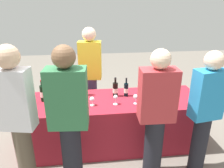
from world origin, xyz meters
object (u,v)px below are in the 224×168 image
Objects in this scene: guest_0 at (18,117)px; menu_board at (67,90)px; wine_glass_2 at (116,98)px; server_pouring at (91,73)px; wine_bottle_1 at (74,90)px; wine_glass_3 at (136,97)px; guest_2 at (156,113)px; wine_glass_1 at (92,100)px; wine_bottle_0 at (43,93)px; wine_bottle_3 at (115,89)px; wine_glass_0 at (58,99)px; guest_1 at (69,119)px; wine_glass_4 at (147,94)px; wine_glass_5 at (160,97)px; wine_bottle_2 at (85,88)px; wine_bottle_4 at (126,90)px; guest_3 at (205,111)px.

guest_0 is 1.87× the size of menu_board.
server_pouring is (-0.32, 0.86, 0.09)m from wine_glass_2.
wine_bottle_1 is 2.26× the size of wine_glass_2.
wine_glass_3 is 0.56m from guest_2.
guest_0 is 1.52m from guest_2.
guest_0 reaches higher than wine_glass_1.
wine_bottle_0 reaches higher than wine_bottle_3.
guest_1 reaches higher than wine_glass_0.
guest_0 is (-1.58, -0.69, 0.12)m from wine_glass_4.
wine_glass_5 is at bearing 29.26° from guest_0.
wine_glass_2 is 0.63m from wine_glass_5.
wine_glass_1 is 0.71m from guest_1.
guest_0 is at bearing -175.42° from guest_2.
guest_0 is at bearing 69.13° from server_pouring.
wine_bottle_2 is 1.02m from guest_1.
wine_glass_3 is 1.07m from server_pouring.
server_pouring is at bearing 72.69° from guest_0.
guest_2 reaches higher than wine_bottle_4.
wine_glass_0 is 0.94× the size of wine_glass_2.
wine_glass_0 is 0.77m from guest_0.
wine_bottle_3 is at bearing -3.39° from wine_bottle_1.
wine_bottle_3 is 1.28m from guest_3.
menu_board is at bearing 137.22° from wine_glass_5.
wine_bottle_3 is 0.32× the size of menu_board.
wine_bottle_3 is at bearing -45.65° from menu_board.
server_pouring is at bearing 119.06° from guest_2.
wine_bottle_2 is at bearing 84.94° from guest_1.
guest_3 is (1.33, -1.41, -0.06)m from server_pouring.
wine_glass_2 is 1.28m from guest_0.
guest_1 is 1.00m from guest_2.
wine_glass_2 is 0.69m from guest_2.
guest_0 reaches higher than guest_2.
wine_glass_1 is at bearing -143.64° from wine_bottle_3.
wine_glass_2 is 0.48m from wine_glass_4.
wine_bottle_3 is at bearing 175.55° from wine_bottle_4.
wine_glass_3 is (0.25, -0.28, -0.01)m from wine_bottle_3.
wine_glass_4 is at bearing 85.35° from guest_2.
wine_glass_3 is at bearing -157.26° from wine_glass_4.
wine_bottle_0 is at bearing 94.92° from guest_0.
wine_bottle_1 reaches higher than wine_glass_4.
wine_glass_5 is 1.37m from guest_1.
wine_glass_4 is (0.44, -0.20, -0.00)m from wine_bottle_3.
wine_bottle_1 is at bearing 159.76° from wine_glass_3.
wine_glass_1 is (0.70, -0.22, -0.03)m from wine_bottle_0.
wine_glass_3 is at bearing -10.44° from wine_bottle_0.
wine_glass_5 is at bearing 30.92° from guest_1.
menu_board is (-0.46, 1.27, -0.38)m from wine_glass_1.
menu_board is (0.24, 1.05, -0.41)m from wine_bottle_0.
wine_bottle_0 is 2.60× the size of wine_glass_5.
wine_bottle_4 is (1.22, 0.03, -0.02)m from wine_bottle_0.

